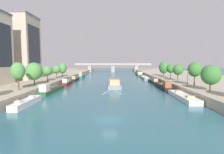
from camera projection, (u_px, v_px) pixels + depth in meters
name	position (u px, v px, depth m)	size (l,w,h in m)	color
ground_plane	(109.00, 119.00, 26.47)	(400.00, 400.00, 0.00)	#2D6070
quay_left	(35.00, 78.00, 81.51)	(36.00, 170.00, 2.01)	#A89E89
quay_right	(190.00, 78.00, 80.77)	(36.00, 170.00, 2.01)	#A89E89
barge_midriver	(114.00, 83.00, 63.85)	(5.13, 25.04, 2.96)	gray
wake_behind_barge	(112.00, 93.00, 48.58)	(5.60, 5.98, 0.03)	#A0CCD6
moored_boat_left_downstream	(27.00, 102.00, 34.74)	(2.05, 10.90, 2.27)	silver
moored_boat_left_gap_after	(51.00, 89.00, 48.97)	(3.05, 14.58, 2.92)	#235633
moored_boat_left_second	(67.00, 82.00, 63.73)	(2.29, 10.29, 2.91)	maroon
moored_boat_left_end	(75.00, 78.00, 78.01)	(2.22, 11.84, 2.67)	black
moored_boat_left_near	(82.00, 76.00, 90.40)	(2.25, 10.36, 3.59)	#23666B
moored_boat_right_far	(183.00, 96.00, 40.63)	(3.10, 14.29, 2.20)	silver
moored_boat_right_second	(163.00, 86.00, 54.72)	(2.68, 13.99, 2.98)	black
moored_boat_right_end	(153.00, 81.00, 69.76)	(2.14, 12.02, 2.37)	black
moored_boat_right_near	(145.00, 78.00, 86.89)	(3.13, 16.47, 2.07)	gray
moored_boat_right_lone	(139.00, 74.00, 105.64)	(3.65, 15.39, 2.71)	#235633
moored_boat_right_upstream	(137.00, 72.00, 121.26)	(1.98, 11.59, 2.60)	#1E284C
tree_left_past_mid	(18.00, 71.00, 40.87)	(3.24, 3.24, 6.68)	brown
tree_left_end_of_row	(34.00, 71.00, 48.44)	(4.58, 4.58, 6.56)	brown
tree_left_second	(47.00, 71.00, 58.80)	(3.31, 3.31, 5.38)	brown
tree_left_far	(56.00, 69.00, 68.20)	(3.28, 3.28, 5.44)	brown
tree_left_third	(62.00, 68.00, 76.64)	(3.86, 3.86, 6.28)	brown
tree_right_midway	(211.00, 75.00, 39.77)	(4.36, 4.36, 6.14)	brown
tree_right_third	(195.00, 69.00, 48.14)	(3.86, 3.86, 6.72)	brown
tree_right_far	(178.00, 70.00, 59.96)	(3.68, 3.68, 5.88)	brown
tree_right_end_of_row	(171.00, 68.00, 68.16)	(3.44, 3.44, 5.84)	brown
tree_right_past_mid	(164.00, 67.00, 78.98)	(4.42, 4.42, 6.87)	brown
lamppost_right_bank	(188.00, 78.00, 46.84)	(0.28, 0.28, 4.17)	black
building_left_far_end	(18.00, 47.00, 66.25)	(13.73, 12.34, 24.48)	#B2A38E
bridge_far	(113.00, 66.00, 140.29)	(61.95, 4.40, 7.30)	gray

